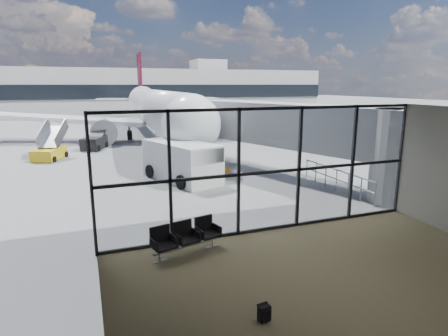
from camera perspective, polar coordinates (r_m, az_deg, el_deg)
ground at (r=52.19m, az=-13.80°, el=6.49°), size 220.00×220.00×0.00m
lounge_shell at (r=9.45m, az=20.52°, el=-4.15°), size 12.02×8.01×4.51m
glass_curtain_wall at (r=13.40m, az=6.96°, el=-0.41°), size 12.10×0.12×4.50m
jet_bridge at (r=21.77m, az=9.94°, el=5.87°), size 8.00×16.50×4.33m
apron_railing at (r=19.58m, az=16.76°, el=-1.29°), size 0.06×5.46×1.11m
far_terminal at (r=73.75m, az=-16.55°, el=11.31°), size 80.00×12.20×11.00m
tree_5 at (r=84.05m, az=-27.19°, el=11.69°), size 6.27×6.27×9.03m
seating_row at (r=12.09m, az=-5.96°, el=-10.23°), size 2.31×1.15×1.02m
backpack at (r=9.11m, az=6.17°, el=-21.13°), size 0.29×0.27×0.41m
airliner at (r=38.42m, az=-10.34°, el=8.87°), size 31.54×36.55×9.41m
service_van at (r=20.80m, az=-6.31°, el=1.05°), size 3.67×5.37×2.14m
belt_loader at (r=32.94m, az=-19.11°, el=3.79°), size 2.54×3.99×1.74m
mobile_stairs at (r=29.46m, az=-25.03°, el=2.22°), size 2.51×3.47×2.22m
traffic_cone_a at (r=27.19m, az=-5.02°, el=1.99°), size 0.37×0.37×0.53m
traffic_cone_b at (r=22.68m, az=0.53°, el=-0.10°), size 0.37×0.37×0.53m
traffic_cone_c at (r=30.05m, az=-5.01°, el=3.04°), size 0.40×0.40×0.57m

